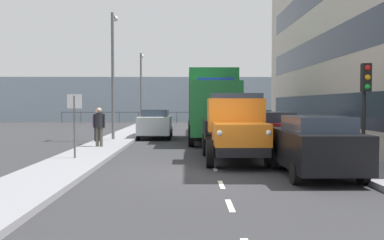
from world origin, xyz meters
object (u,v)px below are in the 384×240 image
at_px(car_black_kerbside_near, 315,145).
at_px(street_sign, 74,115).
at_px(car_red_kerbside_1, 274,131).
at_px(pedestrian_in_dark_coat, 97,123).
at_px(lorry_cargo_green, 212,103).
at_px(car_silver_oppositeside_0, 155,123).
at_px(lamp_post_far, 141,83).
at_px(truck_vintage_orange, 235,129).
at_px(pedestrian_near_railing, 99,124).
at_px(lamp_post_promenade, 113,65).
at_px(car_white_kerbside_2, 254,125).
at_px(traffic_light_near, 365,91).

bearing_deg(car_black_kerbside_near, street_sign, -22.15).
bearing_deg(car_black_kerbside_near, car_red_kerbside_1, -90.00).
bearing_deg(pedestrian_in_dark_coat, lorry_cargo_green, -165.47).
bearing_deg(car_silver_oppositeside_0, lamp_post_far, -79.54).
relative_size(truck_vintage_orange, pedestrian_near_railing, 3.26).
relative_size(pedestrian_near_railing, pedestrian_in_dark_coat, 1.09).
xyz_separation_m(lorry_cargo_green, lamp_post_far, (5.14, -12.55, 1.69)).
bearing_deg(lorry_cargo_green, car_silver_oppositeside_0, -34.67).
relative_size(lamp_post_promenade, lamp_post_far, 1.13).
height_order(truck_vintage_orange, car_white_kerbside_2, truck_vintage_orange).
bearing_deg(car_silver_oppositeside_0, pedestrian_near_railing, 72.30).
relative_size(truck_vintage_orange, lorry_cargo_green, 0.69).
bearing_deg(pedestrian_near_railing, car_red_kerbside_1, 171.13).
distance_m(truck_vintage_orange, lamp_post_promenade, 10.65).
height_order(traffic_light_near, lamp_post_promenade, lamp_post_promenade).
xyz_separation_m(car_black_kerbside_near, car_red_kerbside_1, (0.00, -6.06, -0.00)).
height_order(lorry_cargo_green, pedestrian_in_dark_coat, lorry_cargo_green).
relative_size(car_white_kerbside_2, lamp_post_far, 0.68).
bearing_deg(pedestrian_near_railing, car_black_kerbside_near, 136.28).
height_order(car_silver_oppositeside_0, street_sign, street_sign).
bearing_deg(truck_vintage_orange, lamp_post_promenade, -56.06).
xyz_separation_m(truck_vintage_orange, street_sign, (5.67, -0.06, 0.50)).
xyz_separation_m(truck_vintage_orange, pedestrian_in_dark_coat, (6.25, -6.86, -0.10)).
height_order(car_silver_oppositeside_0, lamp_post_far, lamp_post_far).
bearing_deg(pedestrian_in_dark_coat, truck_vintage_orange, 132.37).
bearing_deg(street_sign, traffic_light_near, 170.86).
xyz_separation_m(car_black_kerbside_near, traffic_light_near, (-2.04, -1.55, 1.58)).
xyz_separation_m(car_red_kerbside_1, car_silver_oppositeside_0, (5.53, -7.60, 0.00)).
distance_m(car_silver_oppositeside_0, traffic_light_near, 14.38).
xyz_separation_m(truck_vintage_orange, car_silver_oppositeside_0, (3.59, -10.62, -0.28)).
bearing_deg(car_black_kerbside_near, traffic_light_near, -142.91).
height_order(truck_vintage_orange, lamp_post_far, lamp_post_far).
distance_m(lorry_cargo_green, car_black_kerbside_near, 11.72).
distance_m(pedestrian_near_railing, traffic_light_near, 11.26).
bearing_deg(lamp_post_far, lamp_post_promenade, 89.02).
bearing_deg(car_red_kerbside_1, lamp_post_far, -67.47).
height_order(car_white_kerbside_2, traffic_light_near, traffic_light_near).
height_order(lorry_cargo_green, street_sign, lorry_cargo_green).
relative_size(lorry_cargo_green, pedestrian_near_railing, 4.73).
relative_size(car_silver_oppositeside_0, street_sign, 1.89).
relative_size(car_silver_oppositeside_0, pedestrian_near_railing, 2.45).
height_order(car_white_kerbside_2, car_silver_oppositeside_0, same).
relative_size(traffic_light_near, lamp_post_promenade, 0.47).
xyz_separation_m(traffic_light_near, lamp_post_far, (9.47, -22.43, 1.29)).
bearing_deg(car_red_kerbside_1, lamp_post_promenade, -35.52).
bearing_deg(traffic_light_near, car_black_kerbside_near, 37.09).
xyz_separation_m(lorry_cargo_green, pedestrian_near_railing, (5.28, 4.18, -0.90)).
relative_size(lorry_cargo_green, car_black_kerbside_near, 1.91).
relative_size(car_black_kerbside_near, traffic_light_near, 1.34).
distance_m(car_black_kerbside_near, pedestrian_near_railing, 10.49).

